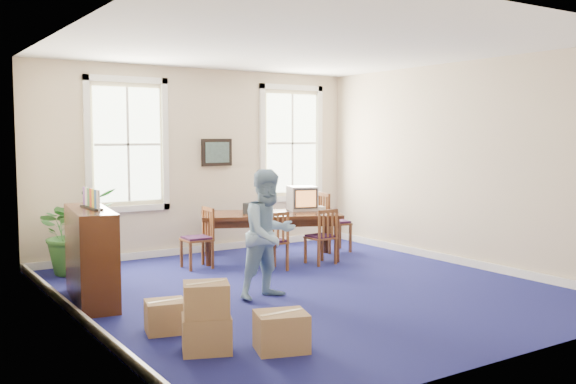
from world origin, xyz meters
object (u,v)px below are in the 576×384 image
cardboard_boxes (219,311)px  chair_near_left (271,241)px  crt_tv (302,198)px  credenza (91,253)px  man (269,234)px  conference_table (270,236)px  potted_plant (75,231)px

cardboard_boxes → chair_near_left: bearing=50.2°
crt_tv → cardboard_boxes: crt_tv is taller
credenza → man: bearing=-20.3°
conference_table → potted_plant: 3.09m
crt_tv → man: size_ratio=0.30×
credenza → cardboard_boxes: (0.55, -2.36, -0.26)m
man → cardboard_boxes: 1.97m
man → potted_plant: (-1.65, 2.82, -0.17)m
conference_table → crt_tv: (0.67, 0.05, 0.59)m
chair_near_left → credenza: (-2.82, -0.36, 0.15)m
chair_near_left → cardboard_boxes: bearing=48.9°
man → cardboard_boxes: man is taller
conference_table → cardboard_boxes: bearing=-103.3°
conference_table → cardboard_boxes: (-2.74, -3.50, -0.04)m
conference_table → man: (-1.36, -2.18, 0.43)m
conference_table → cardboard_boxes: size_ratio=1.84×
crt_tv → potted_plant: bearing=-171.6°
conference_table → crt_tv: size_ratio=4.61×
chair_near_left → credenza: bearing=6.1°
crt_tv → cardboard_boxes: 4.96m
conference_table → man: size_ratio=1.39×
potted_plant → cardboard_boxes: bearing=-86.3°
credenza → potted_plant: bearing=89.2°
potted_plant → cardboard_boxes: 4.16m
cardboard_boxes → man: bearing=43.7°
chair_near_left → cardboard_boxes: 3.56m
chair_near_left → potted_plant: potted_plant is taller
credenza → potted_plant: size_ratio=1.21×
conference_table → man: man is taller
man → cardboard_boxes: (-1.38, -1.32, -0.46)m
cardboard_boxes → crt_tv: bearing=46.2°
conference_table → man: 2.60m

